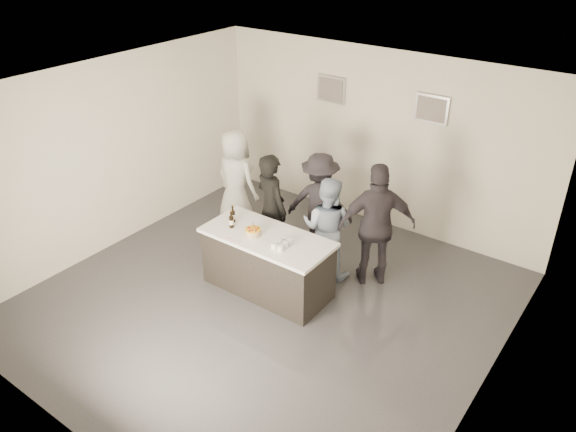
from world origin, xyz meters
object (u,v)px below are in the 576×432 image
(beer_bottle_b, at_px, (231,219))
(person_main_black, at_px, (271,208))
(bar_counter, at_px, (268,263))
(person_main_blue, at_px, (327,227))
(cake, at_px, (253,232))
(person_guest_left, at_px, (236,179))
(person_guest_right, at_px, (377,225))
(beer_bottle_a, at_px, (233,214))
(person_guest_back, at_px, (320,202))

(beer_bottle_b, xyz_separation_m, person_main_black, (0.08, 0.82, -0.15))
(bar_counter, xyz_separation_m, person_main_black, (-0.47, 0.72, 0.43))
(bar_counter, height_order, person_main_black, person_main_black)
(bar_counter, bearing_deg, person_main_blue, 62.52)
(cake, relative_size, person_guest_left, 0.13)
(person_guest_right, bearing_deg, beer_bottle_a, -6.93)
(beer_bottle_a, xyz_separation_m, person_guest_back, (0.59, 1.38, -0.21))
(cake, distance_m, person_main_black, 0.86)
(cake, bearing_deg, person_main_black, 110.42)
(person_main_blue, bearing_deg, person_guest_right, -173.57)
(person_guest_left, bearing_deg, person_main_blue, 176.22)
(cake, bearing_deg, beer_bottle_b, -177.82)
(person_guest_right, bearing_deg, cake, 4.49)
(cake, xyz_separation_m, person_guest_right, (1.29, 1.19, 0.00))
(person_main_blue, xyz_separation_m, person_guest_right, (0.68, 0.24, 0.15))
(person_main_black, bearing_deg, beer_bottle_b, 103.38)
(person_guest_back, bearing_deg, person_guest_left, -11.70)
(beer_bottle_b, bearing_deg, cake, 2.18)
(person_main_black, height_order, person_main_blue, person_main_black)
(bar_counter, xyz_separation_m, person_guest_left, (-1.61, 1.22, 0.41))
(person_main_blue, xyz_separation_m, person_guest_back, (-0.49, 0.56, 0.03))
(person_guest_right, height_order, person_guest_back, person_guest_right)
(bar_counter, xyz_separation_m, beer_bottle_a, (-0.64, 0.03, 0.58))
(bar_counter, bearing_deg, cake, -151.88)
(person_guest_back, bearing_deg, person_main_black, 40.00)
(person_guest_left, bearing_deg, person_main_black, 162.57)
(person_main_blue, height_order, person_guest_right, person_guest_right)
(person_guest_left, distance_m, person_guest_back, 1.58)
(bar_counter, relative_size, person_guest_right, 0.99)
(cake, xyz_separation_m, person_main_black, (-0.30, 0.81, -0.06))
(bar_counter, bearing_deg, person_guest_left, 143.00)
(beer_bottle_a, xyz_separation_m, person_guest_right, (1.76, 1.06, -0.09))
(bar_counter, relative_size, person_main_blue, 1.18)
(person_main_black, bearing_deg, person_guest_left, -4.70)
(bar_counter, xyz_separation_m, person_guest_back, (-0.05, 1.41, 0.37))
(cake, xyz_separation_m, beer_bottle_b, (-0.38, -0.01, 0.09))
(beer_bottle_b, xyz_separation_m, person_guest_left, (-1.06, 1.32, -0.17))
(beer_bottle_b, distance_m, person_guest_right, 2.06)
(beer_bottle_a, bearing_deg, person_guest_left, 129.33)
(person_guest_back, bearing_deg, beer_bottle_b, 52.99)
(beer_bottle_a, relative_size, beer_bottle_b, 1.00)
(person_guest_left, bearing_deg, person_guest_right, -176.29)
(beer_bottle_a, bearing_deg, person_guest_back, 66.76)
(beer_bottle_b, height_order, person_main_blue, person_main_blue)
(person_main_blue, distance_m, person_guest_left, 2.09)
(beer_bottle_b, relative_size, person_guest_right, 0.14)
(bar_counter, height_order, person_guest_back, person_guest_back)
(person_main_black, bearing_deg, person_guest_right, -147.61)
(cake, distance_m, beer_bottle_a, 0.49)
(cake, distance_m, beer_bottle_b, 0.39)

